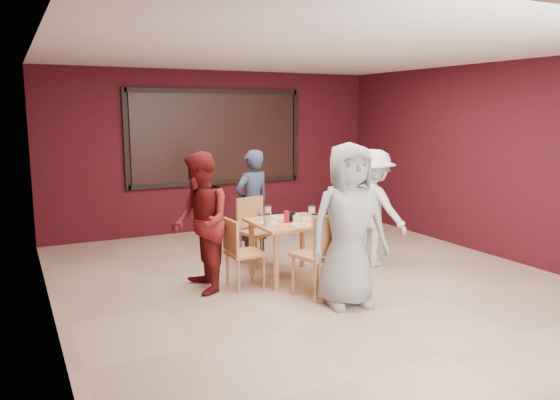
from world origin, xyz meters
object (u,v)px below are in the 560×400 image
chair_right (346,235)px  diner_right (373,208)px  chair_back (255,227)px  chair_front (322,250)px  dining_table (290,228)px  diner_back (252,204)px  diner_front (349,225)px  chair_left (240,249)px  diner_left (200,223)px

chair_right → diner_right: size_ratio=0.52×
chair_back → chair_right: (0.96, -0.84, -0.05)m
diner_right → chair_front: bearing=105.2°
dining_table → chair_back: 0.85m
chair_front → chair_back: (-0.10, 1.63, -0.03)m
diner_back → chair_front: bearing=76.0°
chair_right → diner_front: bearing=-122.8°
dining_table → diner_back: diner_back is taller
chair_back → diner_right: (1.41, -0.80, 0.28)m
dining_table → diner_right: diner_right is taller
chair_back → chair_left: size_ratio=1.09×
diner_front → diner_left: (-1.29, 1.15, -0.07)m
diner_front → diner_right: diner_front is taller
diner_left → diner_front: bearing=52.6°
chair_back → diner_right: diner_right is taller
chair_right → diner_right: diner_right is taller
dining_table → diner_left: diner_left is taller
chair_back → diner_front: 2.02m
chair_front → diner_back: diner_back is taller
diner_back → diner_left: size_ratio=0.95×
chair_left → diner_back: (0.69, 1.18, 0.31)m
chair_front → chair_left: 1.01m
chair_left → diner_right: bearing=3.0°
chair_front → chair_left: size_ratio=1.15×
chair_front → diner_front: diner_front is taller
chair_back → chair_front: bearing=-86.7°
chair_left → diner_front: bearing=-52.1°
chair_left → diner_back: diner_back is taller
diner_front → chair_right: bearing=66.6°
dining_table → chair_right: 0.86m
diner_back → diner_front: bearing=79.2°
diner_back → diner_left: diner_left is taller
chair_front → diner_front: (0.13, -0.34, 0.34)m
chair_left → diner_back: size_ratio=0.54×
chair_back → chair_left: chair_back is taller
dining_table → diner_back: bearing=91.5°
chair_left → dining_table: bearing=5.8°
chair_left → diner_right: 2.04m
chair_left → diner_left: diner_left is taller
chair_front → diner_left: (-1.16, 0.81, 0.28)m
diner_right → chair_left: bearing=75.7°
diner_left → dining_table: bearing=94.1°
chair_right → diner_front: (-0.73, -1.14, 0.42)m
chair_front → diner_right: size_ratio=0.61×
chair_left → diner_right: (2.01, 0.11, 0.32)m
chair_back → diner_right: bearing=-29.5°
chair_right → diner_back: size_ratio=0.53×
diner_right → diner_front: bearing=117.5°
chair_back → chair_left: bearing=-123.9°
diner_front → diner_back: 2.26m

